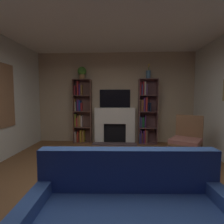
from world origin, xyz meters
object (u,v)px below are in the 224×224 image
object	(u,v)px
tv	(115,99)
bookshelf_right	(145,112)
bookshelf_left	(81,113)
potted_plant	(82,72)
armchair	(187,138)
fireplace	(115,124)
couch	(130,223)
coffee_table	(127,177)
vase_with_flowers	(148,74)

from	to	relation	value
tv	bookshelf_right	world-z (taller)	bookshelf_right
bookshelf_left	potted_plant	size ratio (longest dim) A/B	5.16
potted_plant	armchair	xyz separation A→B (m)	(2.66, -1.54, -1.66)
tv	bookshelf_left	size ratio (longest dim) A/B	0.48
bookshelf_right	fireplace	bearing A→B (deg)	178.85
couch	coffee_table	world-z (taller)	couch
potted_plant	vase_with_flowers	world-z (taller)	vase_with_flowers
fireplace	coffee_table	bearing A→B (deg)	-85.01
bookshelf_left	vase_with_flowers	world-z (taller)	vase_with_flowers
bookshelf_left	couch	xyz separation A→B (m)	(1.35, -4.01, -0.62)
tv	couch	world-z (taller)	tv
fireplace	bookshelf_left	bearing A→B (deg)	-179.92
armchair	bookshelf_left	bearing A→B (deg)	149.74
fireplace	coffee_table	world-z (taller)	fireplace
vase_with_flowers	coffee_table	distance (m)	3.72
bookshelf_right	armchair	world-z (taller)	bookshelf_right
fireplace	armchair	size ratio (longest dim) A/B	1.33
tv	armchair	size ratio (longest dim) A/B	0.93
tv	coffee_table	xyz separation A→B (m)	(0.28, -3.33, -1.02)
bookshelf_right	coffee_table	bearing A→B (deg)	-101.62
fireplace	potted_plant	size ratio (longest dim) A/B	3.54
bookshelf_right	vase_with_flowers	bearing A→B (deg)	-21.91
bookshelf_left	armchair	xyz separation A→B (m)	(2.72, -1.58, -0.38)
tv	vase_with_flowers	bearing A→B (deg)	-6.80
fireplace	vase_with_flowers	distance (m)	1.85
bookshelf_right	couch	size ratio (longest dim) A/B	1.07
fireplace	tv	xyz separation A→B (m)	(0.00, 0.08, 0.81)
fireplace	potted_plant	xyz separation A→B (m)	(-1.01, -0.04, 1.62)
couch	vase_with_flowers	bearing A→B (deg)	79.56
bookshelf_right	vase_with_flowers	distance (m)	1.16
fireplace	vase_with_flowers	xyz separation A→B (m)	(1.01, -0.04, 1.54)
vase_with_flowers	armchair	size ratio (longest dim) A/B	0.44
potted_plant	armchair	world-z (taller)	potted_plant
vase_with_flowers	armchair	world-z (taller)	vase_with_flowers
armchair	couch	bearing A→B (deg)	-119.40
couch	coffee_table	size ratio (longest dim) A/B	2.11
fireplace	potted_plant	world-z (taller)	potted_plant
vase_with_flowers	couch	distance (m)	4.42
couch	coffee_table	xyz separation A→B (m)	(0.00, 0.76, 0.07)
vase_with_flowers	coffee_table	xyz separation A→B (m)	(-0.73, -3.21, -1.75)
fireplace	vase_with_flowers	size ratio (longest dim) A/B	3.03
fireplace	armchair	world-z (taller)	fireplace
bookshelf_left	couch	world-z (taller)	bookshelf_left
potted_plant	couch	distance (m)	4.58
potted_plant	armchair	distance (m)	3.49
bookshelf_left	bookshelf_right	distance (m)	2.02
fireplace	bookshelf_right	bearing A→B (deg)	-1.15
fireplace	coffee_table	xyz separation A→B (m)	(0.28, -3.25, -0.21)
armchair	coffee_table	size ratio (longest dim) A/B	1.16
bookshelf_right	coffee_table	distance (m)	3.35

